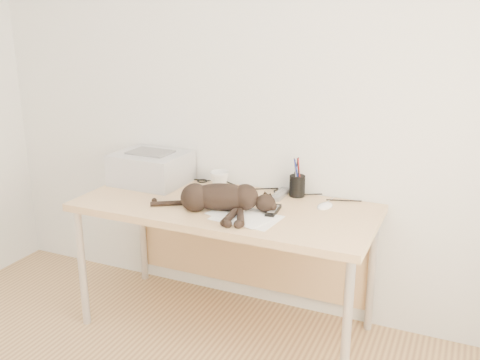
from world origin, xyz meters
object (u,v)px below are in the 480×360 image
at_px(pen_cup, 297,185).
at_px(mug, 220,180).
at_px(printer, 151,168).
at_px(cat, 218,199).
at_px(mouse, 325,204).
at_px(desk, 232,222).

bearing_deg(pen_cup, mug, -173.21).
relative_size(printer, pen_cup, 1.90).
relative_size(cat, pen_cup, 3.02).
bearing_deg(mug, cat, -65.16).
relative_size(printer, mouse, 3.66).
height_order(desk, printer, printer).
xyz_separation_m(printer, mouse, (1.07, 0.00, -0.08)).
bearing_deg(desk, pen_cup, 33.37).
height_order(pen_cup, mouse, pen_cup).
height_order(printer, mouse, printer).
bearing_deg(cat, printer, 137.47).
relative_size(printer, mug, 3.80).
relative_size(desk, pen_cup, 7.21).
distance_m(desk, pen_cup, 0.42).
height_order(printer, pen_cup, pen_cup).
bearing_deg(mouse, printer, -164.50).
bearing_deg(cat, mug, 97.39).
relative_size(desk, printer, 3.80).
bearing_deg(desk, printer, 171.64).
bearing_deg(mouse, pen_cup, 164.45).
height_order(desk, mouse, mouse).
bearing_deg(cat, pen_cup, 35.04).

